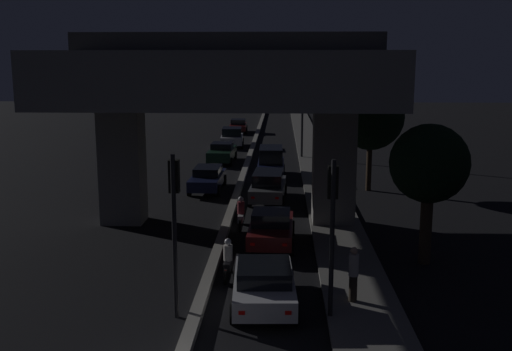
% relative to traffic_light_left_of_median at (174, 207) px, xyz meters
% --- Properties ---
extents(median_divider, '(0.39, 126.00, 0.24)m').
position_rel_traffic_light_left_of_median_xyz_m(median_divider, '(0.59, 31.03, -3.23)').
color(median_divider, gray).
rests_on(median_divider, ground_plane).
extents(sidewalk_right, '(2.34, 126.00, 0.14)m').
position_rel_traffic_light_left_of_median_xyz_m(sidewalk_right, '(5.62, 24.03, -3.28)').
color(sidewalk_right, slate).
rests_on(sidewalk_right, ground_plane).
extents(elevated_overpass, '(14.16, 12.19, 8.77)m').
position_rel_traffic_light_left_of_median_xyz_m(elevated_overpass, '(0.59, 10.52, 3.11)').
color(elevated_overpass, gray).
rests_on(elevated_overpass, ground_plane).
extents(traffic_light_left_of_median, '(0.30, 0.49, 4.91)m').
position_rel_traffic_light_left_of_median_xyz_m(traffic_light_left_of_median, '(0.00, 0.00, 0.00)').
color(traffic_light_left_of_median, black).
rests_on(traffic_light_left_of_median, ground_plane).
extents(traffic_light_right_of_median, '(0.30, 0.49, 4.78)m').
position_rel_traffic_light_left_of_median_xyz_m(traffic_light_right_of_median, '(4.55, 0.00, -0.09)').
color(traffic_light_right_of_median, black).
rests_on(traffic_light_right_of_median, ground_plane).
extents(street_lamp, '(1.96, 0.32, 8.12)m').
position_rel_traffic_light_left_of_median_xyz_m(street_lamp, '(4.44, 29.77, 1.41)').
color(street_lamp, '#2D2D30').
rests_on(street_lamp, ground_plane).
extents(car_white_lead, '(2.14, 4.23, 1.40)m').
position_rel_traffic_light_left_of_median_xyz_m(car_white_lead, '(2.57, 0.85, -2.62)').
color(car_white_lead, silver).
rests_on(car_white_lead, ground_plane).
extents(car_dark_red_second, '(2.01, 4.24, 1.46)m').
position_rel_traffic_light_left_of_median_xyz_m(car_dark_red_second, '(2.69, 7.12, -2.61)').
color(car_dark_red_second, '#591414').
rests_on(car_dark_red_second, ground_plane).
extents(car_grey_third, '(2.09, 4.73, 1.61)m').
position_rel_traffic_light_left_of_median_xyz_m(car_grey_third, '(2.39, 15.16, -2.51)').
color(car_grey_third, '#515459').
rests_on(car_grey_third, ground_plane).
extents(car_dark_blue_fourth, '(1.88, 4.24, 1.94)m').
position_rel_traffic_light_left_of_median_xyz_m(car_dark_blue_fourth, '(2.42, 22.18, -2.34)').
color(car_dark_blue_fourth, '#141938').
rests_on(car_dark_blue_fourth, ground_plane).
extents(car_dark_blue_lead_oncoming, '(1.93, 4.68, 1.38)m').
position_rel_traffic_light_left_of_median_xyz_m(car_dark_blue_lead_oncoming, '(-1.23, 17.69, -2.61)').
color(car_dark_blue_lead_oncoming, '#141938').
rests_on(car_dark_blue_lead_oncoming, ground_plane).
extents(car_dark_green_second_oncoming, '(2.01, 4.70, 1.48)m').
position_rel_traffic_light_left_of_median_xyz_m(car_dark_green_second_oncoming, '(-1.36, 27.71, -2.60)').
color(car_dark_green_second_oncoming, black).
rests_on(car_dark_green_second_oncoming, ground_plane).
extents(car_white_third_oncoming, '(2.17, 4.01, 1.71)m').
position_rel_traffic_light_left_of_median_xyz_m(car_white_third_oncoming, '(-1.29, 36.06, -2.47)').
color(car_white_third_oncoming, silver).
rests_on(car_white_third_oncoming, ground_plane).
extents(car_dark_red_fourth_oncoming, '(1.99, 4.22, 1.41)m').
position_rel_traffic_light_left_of_median_xyz_m(car_dark_red_fourth_oncoming, '(-1.50, 46.90, -2.61)').
color(car_dark_red_fourth_oncoming, '#591414').
rests_on(car_dark_red_fourth_oncoming, ground_plane).
extents(motorcycle_black_filtering_near, '(0.34, 1.79, 1.44)m').
position_rel_traffic_light_left_of_median_xyz_m(motorcycle_black_filtering_near, '(1.25, 3.22, -2.74)').
color(motorcycle_black_filtering_near, black).
rests_on(motorcycle_black_filtering_near, ground_plane).
extents(motorcycle_white_filtering_mid, '(0.32, 1.97, 1.48)m').
position_rel_traffic_light_left_of_median_xyz_m(motorcycle_white_filtering_mid, '(1.27, 9.59, -2.72)').
color(motorcycle_white_filtering_mid, black).
rests_on(motorcycle_white_filtering_mid, ground_plane).
extents(pedestrian_on_sidewalk, '(0.31, 0.31, 1.75)m').
position_rel_traffic_light_left_of_median_xyz_m(pedestrian_on_sidewalk, '(5.34, 1.00, -2.32)').
color(pedestrian_on_sidewalk, '#2D261E').
rests_on(pedestrian_on_sidewalk, sidewalk_right).
extents(roadside_tree_kerbside_near, '(2.92, 2.92, 5.28)m').
position_rel_traffic_light_left_of_median_xyz_m(roadside_tree_kerbside_near, '(8.49, 5.11, 0.41)').
color(roadside_tree_kerbside_near, '#38281C').
rests_on(roadside_tree_kerbside_near, ground_plane).
extents(roadside_tree_kerbside_mid, '(3.86, 3.86, 6.29)m').
position_rel_traffic_light_left_of_median_xyz_m(roadside_tree_kerbside_mid, '(8.23, 18.03, 0.99)').
color(roadside_tree_kerbside_mid, '#2D2116').
rests_on(roadside_tree_kerbside_mid, ground_plane).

